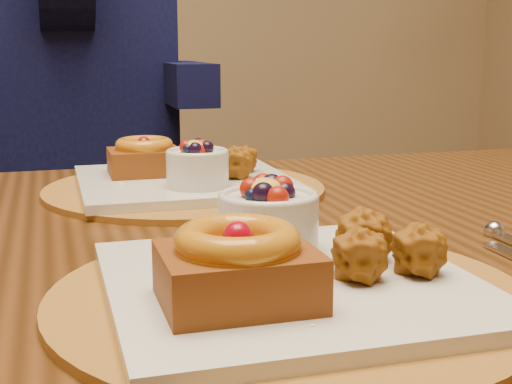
# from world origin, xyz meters

# --- Properties ---
(dining_table) EXTENTS (1.60, 0.90, 0.76)m
(dining_table) POSITION_xyz_m (0.10, -0.13, 0.68)
(dining_table) COLOR #341C09
(dining_table) RESTS_ON ground
(place_setting_near) EXTENTS (0.38, 0.38, 0.09)m
(place_setting_near) POSITION_xyz_m (0.10, -0.34, 0.78)
(place_setting_near) COLOR brown
(place_setting_near) RESTS_ON dining_table
(place_setting_far) EXTENTS (0.38, 0.38, 0.08)m
(place_setting_far) POSITION_xyz_m (0.10, 0.09, 0.78)
(place_setting_far) COLOR brown
(place_setting_far) RESTS_ON dining_table
(chair_far) EXTENTS (0.45, 0.45, 0.92)m
(chair_far) POSITION_xyz_m (-0.14, 0.92, 0.51)
(chair_far) COLOR black
(chair_far) RESTS_ON ground
(diner) EXTENTS (0.58, 0.54, 0.95)m
(diner) POSITION_xyz_m (-0.02, 0.85, 1.01)
(diner) COLOR black
(diner) RESTS_ON ground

